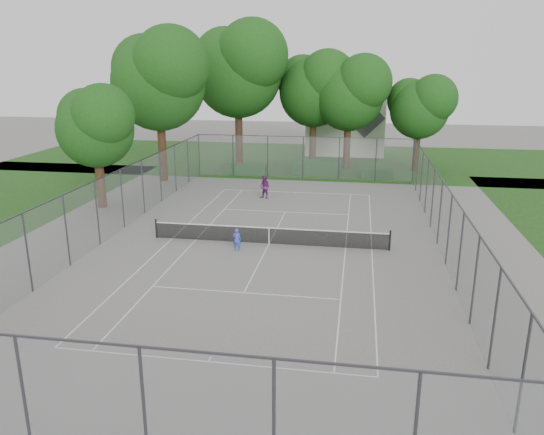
% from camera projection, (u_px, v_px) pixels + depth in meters
% --- Properties ---
extents(ground, '(120.00, 120.00, 0.00)m').
position_uv_depth(ground, '(269.00, 244.00, 28.69)').
color(ground, slate).
rests_on(ground, ground).
extents(grass_far, '(60.00, 20.00, 0.00)m').
position_uv_depth(grass_far, '(312.00, 159.00, 53.29)').
color(grass_far, '#1A4112').
rests_on(grass_far, ground).
extents(court_markings, '(11.03, 23.83, 0.01)m').
position_uv_depth(court_markings, '(269.00, 244.00, 28.68)').
color(court_markings, silver).
rests_on(court_markings, ground).
extents(tennis_net, '(12.87, 0.10, 1.10)m').
position_uv_depth(tennis_net, '(269.00, 235.00, 28.54)').
color(tennis_net, black).
rests_on(tennis_net, ground).
extents(perimeter_fence, '(18.08, 34.08, 3.52)m').
position_uv_depth(perimeter_fence, '(269.00, 212.00, 28.17)').
color(perimeter_fence, '#38383D').
rests_on(perimeter_fence, ground).
extents(tree_far_left, '(9.18, 8.38, 13.19)m').
position_uv_depth(tree_far_left, '(239.00, 66.00, 47.83)').
color(tree_far_left, '#331F12').
rests_on(tree_far_left, ground).
extents(tree_far_midleft, '(7.39, 6.74, 10.62)m').
position_uv_depth(tree_far_midleft, '(315.00, 86.00, 48.70)').
color(tree_far_midleft, '#331F12').
rests_on(tree_far_midleft, ground).
extents(tree_far_midright, '(7.10, 6.49, 10.21)m').
position_uv_depth(tree_far_midright, '(350.00, 90.00, 47.00)').
color(tree_far_midright, '#331F12').
rests_on(tree_far_midright, ground).
extents(tree_far_right, '(5.91, 5.39, 8.49)m').
position_uv_depth(tree_far_right, '(421.00, 105.00, 46.35)').
color(tree_far_right, '#331F12').
rests_on(tree_far_right, ground).
extents(tree_side_back, '(8.50, 7.76, 12.22)m').
position_uv_depth(tree_side_back, '(159.00, 76.00, 41.53)').
color(tree_side_back, '#331F12').
rests_on(tree_side_back, ground).
extents(tree_side_front, '(5.72, 5.22, 8.22)m').
position_uv_depth(tree_side_front, '(96.00, 123.00, 34.29)').
color(tree_side_front, '#331F12').
rests_on(tree_side_front, ground).
extents(hedge_left, '(3.69, 1.11, 0.92)m').
position_uv_depth(hedge_left, '(245.00, 169.00, 46.17)').
color(hedge_left, '#154217').
rests_on(hedge_left, ground).
extents(hedge_mid, '(4.00, 1.14, 1.26)m').
position_uv_depth(hedge_mid, '(315.00, 167.00, 46.01)').
color(hedge_mid, '#154217').
rests_on(hedge_mid, ground).
extents(hedge_right, '(2.62, 0.96, 0.79)m').
position_uv_depth(hedge_right, '(377.00, 173.00, 44.78)').
color(hedge_right, '#154217').
rests_on(hedge_right, ground).
extents(house, '(8.01, 6.21, 9.98)m').
position_uv_depth(house, '(346.00, 115.00, 56.14)').
color(house, silver).
rests_on(house, ground).
extents(girl_player, '(0.45, 0.30, 1.20)m').
position_uv_depth(girl_player, '(237.00, 239.00, 27.56)').
color(girl_player, blue).
rests_on(girl_player, ground).
extents(woman_player, '(1.01, 0.92, 1.68)m').
position_uv_depth(woman_player, '(265.00, 187.00, 37.92)').
color(woman_player, '#612163').
rests_on(woman_player, ground).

